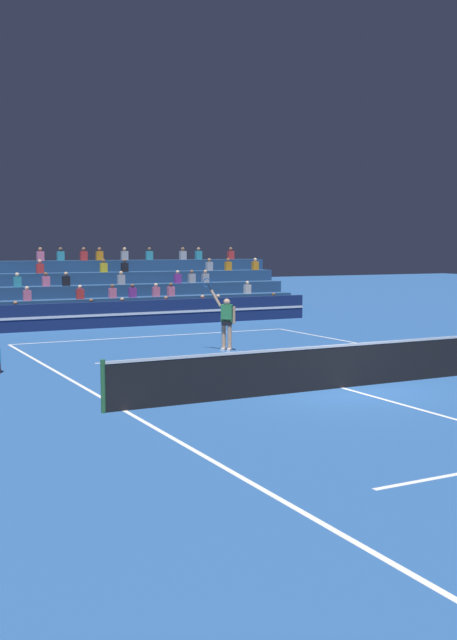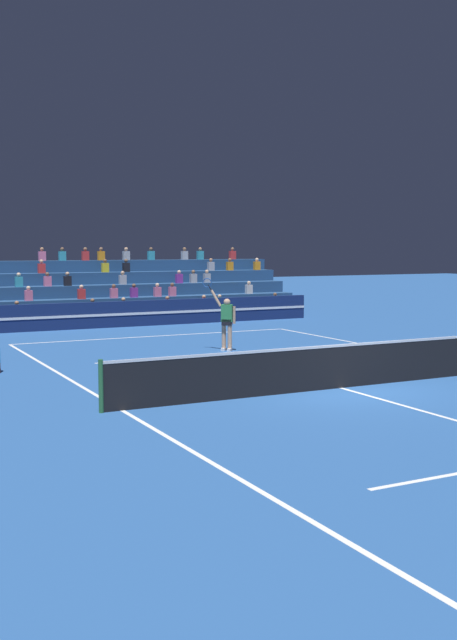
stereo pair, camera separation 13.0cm
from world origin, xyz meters
name	(u,v)px [view 1 (the left image)]	position (x,y,z in m)	size (l,w,h in m)	color
ground_plane	(342,388)	(0.00, 0.00, 0.00)	(120.00, 120.00, 0.00)	#285699
court_lines	(342,388)	(0.00, 0.00, 0.00)	(11.10, 23.90, 0.01)	white
tennis_net	(342,365)	(0.00, 0.00, 0.54)	(12.00, 0.10, 1.10)	#2D6B38
sponsor_banner_wall	(123,314)	(0.00, 15.69, 0.55)	(18.00, 0.26, 1.10)	navy
bleacher_stand	(96,298)	(0.00, 19.49, 1.02)	(19.04, 4.75, 3.38)	navy
tennis_player	(226,321)	(0.50, 7.06, 0.99)	(0.91, 0.83, 2.43)	tan
tennis_ball	(348,364)	(2.24, 2.78, 0.03)	(0.07, 0.07, 0.07)	#C6DB33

